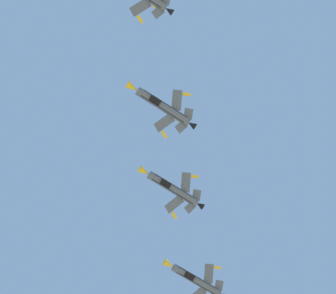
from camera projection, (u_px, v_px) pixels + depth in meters
fighter_jet_left_wing at (162, 106)px, 133.96m from camera, size 15.94×9.47×5.40m
fighter_jet_right_wing at (172, 188)px, 142.88m from camera, size 15.94×9.35×5.46m
fighter_jet_left_outer at (195, 280)px, 147.93m from camera, size 15.94×9.56×5.34m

